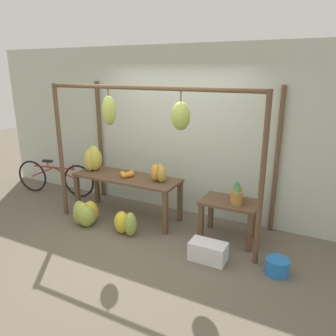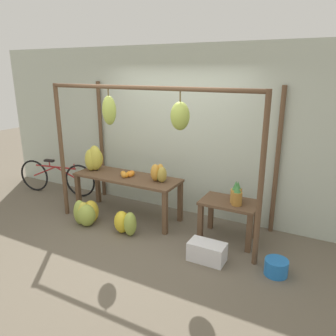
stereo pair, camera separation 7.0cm
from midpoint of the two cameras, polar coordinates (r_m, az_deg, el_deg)
The scene contains 14 objects.
ground_plane at distance 4.80m, azimuth -5.81°, elevation -13.42°, with size 20.00×20.00×0.00m, color #665B4C.
shop_wall_back at distance 5.55m, azimuth 2.45°, elevation 6.29°, with size 8.00×0.08×2.80m.
stall_awning at distance 4.76m, azimuth -1.92°, elevation 6.24°, with size 3.33×1.17×2.21m.
display_table_main at distance 5.47m, azimuth -6.76°, elevation -2.44°, with size 1.82×0.62×0.72m.
display_table_side at distance 4.85m, azimuth 11.03°, elevation -7.22°, with size 0.81×0.52×0.60m.
banana_pile_on_table at distance 5.82m, azimuth -12.43°, elevation 1.59°, with size 0.38×0.39×0.44m.
orange_pile at distance 5.40m, azimuth -6.55°, elevation -1.08°, with size 0.23×0.24×0.10m.
pineapple_cluster at distance 4.71m, azimuth 12.27°, elevation -4.51°, with size 0.19×0.29×0.32m.
banana_pile_ground_left at distance 5.47m, azimuth -13.72°, elevation -7.67°, with size 0.42×0.42×0.41m.
banana_pile_ground_right at distance 5.07m, azimuth -7.06°, elevation -9.44°, with size 0.47×0.34×0.38m.
fruit_crate_white at distance 4.44m, azimuth 7.26°, elevation -14.27°, with size 0.48×0.27×0.25m.
blue_bucket at distance 4.38m, azimuth 18.77°, elevation -16.04°, with size 0.28×0.28×0.20m.
parked_bicycle at distance 6.91m, azimuth -18.57°, elevation -1.53°, with size 1.71×0.34×0.70m.
papaya_pile at distance 5.11m, azimuth -1.19°, elevation -0.96°, with size 0.33×0.23×0.28m.
Camera 2 is at (2.39, -3.40, 2.41)m, focal length 35.00 mm.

